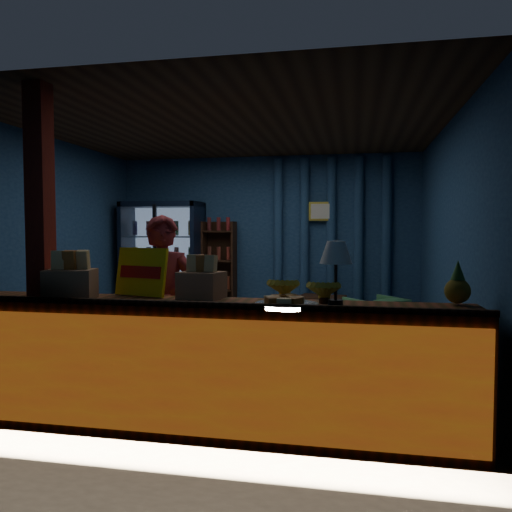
{
  "coord_description": "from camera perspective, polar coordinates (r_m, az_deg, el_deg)",
  "views": [
    {
      "loc": [
        1.34,
        -5.37,
        1.47
      ],
      "look_at": [
        0.32,
        -0.2,
        1.2
      ],
      "focal_mm": 35.0,
      "sensor_mm": 36.0,
      "label": 1
    }
  ],
  "objects": [
    {
      "name": "beverage_cooler",
      "position": [
        7.86,
        -10.42,
        -0.99
      ],
      "size": [
        1.2,
        0.62,
        1.9
      ],
      "color": "black",
      "rests_on": "ground"
    },
    {
      "name": "side_table",
      "position": [
        7.03,
        7.51,
        -6.78
      ],
      "size": [
        0.68,
        0.54,
        0.67
      ],
      "color": "#371E11",
      "rests_on": "ground"
    },
    {
      "name": "snack_box_centre",
      "position": [
        3.84,
        -6.24,
        -3.08
      ],
      "size": [
        0.35,
        0.31,
        0.33
      ],
      "color": "#A57150",
      "rests_on": "counter"
    },
    {
      "name": "snack_box_left",
      "position": [
        4.03,
        -20.42,
        -2.79
      ],
      "size": [
        0.41,
        0.37,
        0.37
      ],
      "color": "#A57150",
      "rests_on": "counter"
    },
    {
      "name": "pastry_tray",
      "position": [
        3.42,
        3.51,
        -5.39
      ],
      "size": [
        0.44,
        0.44,
        0.07
      ],
      "color": "silver",
      "rests_on": "counter"
    },
    {
      "name": "banana_bunches",
      "position": [
        3.62,
        5.48,
        -3.85
      ],
      "size": [
        0.56,
        0.32,
        0.19
      ],
      "color": "gold",
      "rests_on": "counter"
    },
    {
      "name": "counter",
      "position": [
        3.85,
        -9.85,
        -12.07
      ],
      "size": [
        4.4,
        0.57,
        0.99
      ],
      "color": "brown",
      "rests_on": "ground"
    },
    {
      "name": "shopkeeper",
      "position": [
        4.42,
        -10.57,
        -5.78
      ],
      "size": [
        0.65,
        0.48,
        1.6
      ],
      "primitive_type": "imported",
      "rotation": [
        0.0,
        0.0,
        0.18
      ],
      "color": "maroon",
      "rests_on": "ground"
    },
    {
      "name": "table_lamp",
      "position": [
        3.52,
        9.12,
        0.12
      ],
      "size": [
        0.23,
        0.23,
        0.45
      ],
      "color": "black",
      "rests_on": "counter"
    },
    {
      "name": "pineapple",
      "position": [
        3.75,
        22.04,
        -3.29
      ],
      "size": [
        0.18,
        0.18,
        0.3
      ],
      "color": "olive",
      "rests_on": "counter"
    },
    {
      "name": "curtain_folds",
      "position": [
        7.52,
        8.59,
        1.64
      ],
      "size": [
        1.74,
        0.14,
        2.5
      ],
      "color": "navy",
      "rests_on": "room_walls"
    },
    {
      "name": "support_post",
      "position": [
        4.22,
        -23.33,
        0.4
      ],
      "size": [
        0.16,
        0.16,
        2.6
      ],
      "primitive_type": "cube",
      "color": "maroon",
      "rests_on": "ground"
    },
    {
      "name": "bottle_shelf",
      "position": [
        7.74,
        -4.16,
        -2.04
      ],
      "size": [
        0.5,
        0.28,
        1.6
      ],
      "color": "#371E11",
      "rests_on": "ground"
    },
    {
      "name": "yellow_sign",
      "position": [
        4.06,
        -12.99,
        -1.79
      ],
      "size": [
        0.48,
        0.23,
        0.38
      ],
      "color": "yellow",
      "rests_on": "counter"
    },
    {
      "name": "framed_picture",
      "position": [
        7.49,
        7.45,
        5.09
      ],
      "size": [
        0.36,
        0.04,
        0.28
      ],
      "color": "gold",
      "rests_on": "room_walls"
    },
    {
      "name": "ground",
      "position": [
        5.73,
        -2.79,
        -11.9
      ],
      "size": [
        4.6,
        4.6,
        0.0
      ],
      "primitive_type": "plane",
      "color": "#515154",
      "rests_on": "ground"
    },
    {
      "name": "room_walls",
      "position": [
        5.54,
        -2.83,
        3.98
      ],
      "size": [
        4.6,
        4.6,
        4.6
      ],
      "color": "navy",
      "rests_on": "ground"
    },
    {
      "name": "green_chair",
      "position": [
        6.81,
        13.51,
        -7.01
      ],
      "size": [
        0.91,
        0.91,
        0.6
      ],
      "primitive_type": "imported",
      "rotation": [
        0.0,
        0.0,
        3.81
      ],
      "color": "#54A862",
      "rests_on": "ground"
    }
  ]
}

